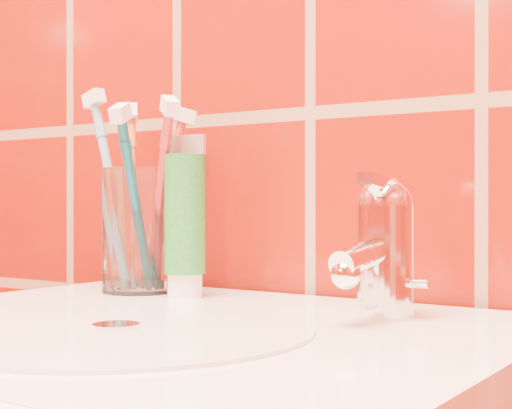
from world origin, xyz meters
The scene contains 8 objects.
glass_tumbler centered at (-0.16, 1.11, 0.92)m, with size 0.08×0.08×0.13m, color white.
toothpaste_tube centered at (-0.09, 1.10, 0.93)m, with size 0.05×0.04×0.17m.
faucet centered at (0.14, 1.09, 0.91)m, with size 0.05×0.11×0.12m.
toothbrush_0 centered at (-0.19, 1.13, 0.95)m, with size 0.06×0.07×0.21m, color #CC5524, non-canonical shape.
toothbrush_1 centered at (-0.15, 1.14, 0.95)m, with size 0.06×0.06×0.21m, color #B32629, non-canonical shape.
toothbrush_2 centered at (-0.14, 1.08, 0.95)m, with size 0.05×0.09×0.20m, color #0C5466, non-canonical shape.
toothbrush_3 centered at (-0.20, 1.10, 0.96)m, with size 0.09×0.03×0.23m, color #6F99C5, non-canonical shape.
toothbrush_4 centered at (-0.12, 1.10, 0.95)m, with size 0.09×0.07×0.21m, color #AF252B, non-canonical shape.
Camera 1 is at (0.42, 0.48, 0.95)m, focal length 55.00 mm.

